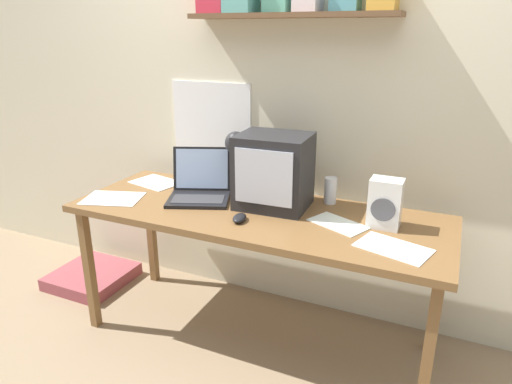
% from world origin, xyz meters
% --- Properties ---
extents(ground_plane, '(12.00, 12.00, 0.00)m').
position_xyz_m(ground_plane, '(0.00, 0.00, 0.00)').
color(ground_plane, '#90795C').
extents(back_wall, '(5.60, 0.24, 2.60)m').
position_xyz_m(back_wall, '(-0.00, 0.47, 1.31)').
color(back_wall, beige).
rests_on(back_wall, ground_plane).
extents(corner_desk, '(1.88, 0.69, 0.75)m').
position_xyz_m(corner_desk, '(0.00, 0.00, 0.69)').
color(corner_desk, brown).
rests_on(corner_desk, ground_plane).
extents(crt_monitor, '(0.37, 0.31, 0.37)m').
position_xyz_m(crt_monitor, '(0.05, 0.10, 0.93)').
color(crt_monitor, '#232326').
rests_on(crt_monitor, corner_desk).
extents(laptop, '(0.40, 0.39, 0.25)m').
position_xyz_m(laptop, '(-0.36, 0.06, 0.81)').
color(laptop, black).
rests_on(laptop, corner_desk).
extents(desk_lamp, '(0.13, 0.18, 0.35)m').
position_xyz_m(desk_lamp, '(-0.19, 0.18, 1.01)').
color(desk_lamp, '#232326').
rests_on(desk_lamp, corner_desk).
extents(juice_glass, '(0.06, 0.06, 0.14)m').
position_xyz_m(juice_glass, '(0.31, 0.26, 0.81)').
color(juice_glass, white).
rests_on(juice_glass, corner_desk).
extents(space_heater, '(0.14, 0.11, 0.23)m').
position_xyz_m(space_heater, '(0.61, 0.06, 0.86)').
color(space_heater, silver).
rests_on(space_heater, corner_desk).
extents(computer_mouse, '(0.08, 0.11, 0.03)m').
position_xyz_m(computer_mouse, '(-0.02, -0.15, 0.77)').
color(computer_mouse, black).
rests_on(computer_mouse, corner_desk).
extents(open_notebook, '(0.30, 0.24, 0.00)m').
position_xyz_m(open_notebook, '(0.42, 0.01, 0.75)').
color(open_notebook, silver).
rests_on(open_notebook, corner_desk).
extents(loose_paper_near_monitor, '(0.35, 0.30, 0.00)m').
position_xyz_m(loose_paper_near_monitor, '(-0.77, -0.16, 0.75)').
color(loose_paper_near_monitor, silver).
rests_on(loose_paper_near_monitor, corner_desk).
extents(printed_handout, '(0.33, 0.25, 0.00)m').
position_xyz_m(printed_handout, '(0.69, -0.14, 0.75)').
color(printed_handout, white).
rests_on(printed_handout, corner_desk).
extents(loose_paper_near_laptop, '(0.32, 0.26, 0.00)m').
position_xyz_m(loose_paper_near_laptop, '(-0.72, 0.16, 0.75)').
color(loose_paper_near_laptop, white).
rests_on(loose_paper_near_laptop, corner_desk).
extents(floor_cushion, '(0.47, 0.47, 0.08)m').
position_xyz_m(floor_cushion, '(-1.24, 0.08, 0.04)').
color(floor_cushion, '#99474D').
rests_on(floor_cushion, ground_plane).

